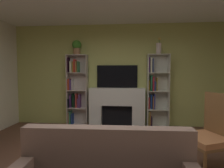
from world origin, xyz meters
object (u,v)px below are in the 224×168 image
Objects in this scene: bookshelf_left at (76,90)px; potted_plant at (77,47)px; coffee_table at (112,156)px; tv at (117,76)px; armchair at (211,132)px; fireplace at (117,106)px; bookshelf_right at (155,91)px; vase_with_flowers at (159,48)px.

bookshelf_left is 1.18m from potted_plant.
tv is at bearing 92.06° from coffee_table.
bookshelf_left is at bearing 140.74° from armchair.
fireplace is 4.08× the size of potted_plant.
tv is at bearing 90.00° from fireplace.
bookshelf_right is 1.69× the size of armchair.
bookshelf_left is at bearing 179.75° from bookshelf_right.
armchair is (1.53, -2.25, -0.77)m from tv.
potted_plant is 0.92× the size of vase_with_flowers.
bookshelf_right is 2.06× the size of coffee_table.
potted_plant reaches higher than tv.
bookshelf_right reaches higher than tv.
armchair is (0.52, -2.17, -0.38)m from bookshelf_right.
bookshelf_right is (1.02, 0.02, 0.40)m from fireplace.
armchair is at bearing -76.63° from bookshelf_right.
bookshelf_right is at bearing 103.37° from armchair.
bookshelf_right is 4.95× the size of potted_plant.
bookshelf_right reaches higher than fireplace.
tv is 0.57× the size of bookshelf_left.
fireplace is at bearing -90.00° from tv.
vase_with_flowers reaches higher than coffee_table.
bookshelf_right is at bearing -4.34° from tv.
armchair is (0.45, -2.13, -1.52)m from vase_with_flowers.
bookshelf_left is 1.69× the size of armchair.
bookshelf_left reaches higher than fireplace.
tv is 1.09m from bookshelf_right.
bookshelf_right is at bearing 70.90° from coffee_table.
bookshelf_left is 2.49m from vase_with_flowers.
bookshelf_right is at bearing 1.17° from potted_plant.
bookshelf_left is 2.99m from coffee_table.
tv is 1.35m from potted_plant.
fireplace is at bearing 1.19° from potted_plant.
fireplace is at bearing 178.82° from vase_with_flowers.
coffee_table is (0.10, -2.73, -0.97)m from tv.
coffee_table is (1.18, -2.61, -1.78)m from potted_plant.
tv reaches higher than fireplace.
vase_with_flowers reaches higher than armchair.
bookshelf_left is at bearing 178.49° from fireplace.
vase_with_flowers is at bearing 69.31° from coffee_table.
tv is 1.20m from bookshelf_left.
coffee_table is at bearing -87.87° from fireplace.
tv is 2.59× the size of vase_with_flowers.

